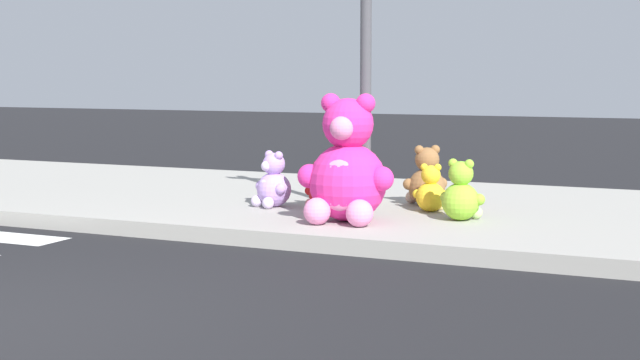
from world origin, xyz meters
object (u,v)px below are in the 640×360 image
at_px(plush_brown, 426,181).
at_px(plush_yellow, 431,192).
at_px(plush_lavender, 273,184).
at_px(plush_red, 322,189).
at_px(plush_tan, 348,174).
at_px(plush_lime, 461,196).
at_px(plush_pink_large, 347,171).
at_px(sign_pole, 366,39).

distance_m(plush_brown, plush_yellow, 0.46).
bearing_deg(plush_yellow, plush_lavender, -167.31).
bearing_deg(plush_red, plush_tan, 88.09).
xyz_separation_m(plush_lime, plush_lavender, (-2.01, 0.06, 0.00)).
bearing_deg(plush_brown, plush_red, -145.96).
height_order(plush_pink_large, plush_tan, plush_pink_large).
bearing_deg(plush_red, plush_pink_large, -51.56).
height_order(sign_pole, plush_tan, sign_pole).
distance_m(plush_pink_large, plush_lime, 1.10).
height_order(plush_tan, plush_red, plush_tan).
bearing_deg(plush_lime, plush_yellow, 135.85).
height_order(sign_pole, plush_yellow, sign_pole).
distance_m(plush_pink_large, plush_brown, 1.40).
height_order(plush_lime, plush_yellow, plush_lime).
bearing_deg(sign_pole, plush_lavender, -179.31).
bearing_deg(plush_red, plush_lavender, -161.97).
relative_size(plush_red, plush_yellow, 0.99).
relative_size(plush_pink_large, plush_yellow, 2.47).
relative_size(plush_lime, plush_red, 1.21).
distance_m(plush_lavender, plush_red, 0.51).
xyz_separation_m(plush_tan, plush_lime, (1.50, -0.84, -0.05)).
relative_size(plush_tan, plush_lime, 1.24).
relative_size(plush_tan, plush_brown, 1.13).
distance_m(plush_red, plush_brown, 1.10).
xyz_separation_m(plush_lavender, plush_brown, (1.40, 0.77, 0.02)).
bearing_deg(plush_yellow, plush_pink_large, -119.06).
xyz_separation_m(plush_tan, plush_yellow, (1.07, -0.43, -0.09)).
distance_m(plush_tan, plush_lime, 1.72).
height_order(plush_pink_large, plush_brown, plush_pink_large).
xyz_separation_m(plush_lavender, plush_yellow, (1.58, 0.36, -0.04)).
relative_size(plush_brown, plush_yellow, 1.31).
bearing_deg(plush_red, plush_brown, 34.04).
relative_size(plush_tan, plush_yellow, 1.48).
xyz_separation_m(plush_lime, plush_red, (-1.52, 0.22, -0.04)).
distance_m(sign_pole, plush_yellow, 1.65).
bearing_deg(plush_tan, plush_pink_large, -67.58).
bearing_deg(plush_yellow, plush_red, -169.76).
relative_size(plush_pink_large, plush_brown, 1.88).
bearing_deg(plush_pink_large, plush_lime, 28.58).
xyz_separation_m(plush_pink_large, plush_red, (-0.58, 0.73, -0.28)).
height_order(sign_pole, plush_lavender, sign_pole).
bearing_deg(plush_lavender, plush_yellow, 12.69).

